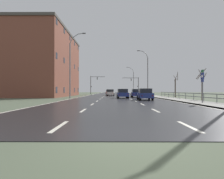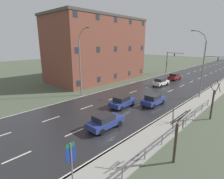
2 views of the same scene
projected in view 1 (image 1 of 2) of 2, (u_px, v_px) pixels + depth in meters
ground_plane at (115, 95)px, 52.82m from camera, size 160.00×160.00×0.12m
road_asphalt_strip at (114, 94)px, 64.82m from camera, size 14.00×120.00×0.03m
sidewalk_right at (139, 94)px, 64.77m from camera, size 3.00×120.00×0.12m
guardrail at (194, 95)px, 24.08m from camera, size 0.07×32.41×1.00m
street_lamp_midground at (147, 74)px, 43.77m from camera, size 2.53×0.24×10.61m
street_lamp_distant at (133, 81)px, 74.46m from camera, size 2.87×0.24×10.49m
street_lamp_left_bank at (71, 66)px, 31.59m from camera, size 2.71×0.24×10.95m
highway_sign at (202, 82)px, 18.61m from camera, size 0.09×0.68×3.37m
traffic_signal_right at (135, 83)px, 62.21m from camera, size 5.37×0.36×5.67m
traffic_signal_left at (93, 82)px, 63.30m from camera, size 4.92×0.36×6.13m
car_far_left at (136, 93)px, 35.51m from camera, size 1.88×4.12×1.57m
car_near_right at (109, 92)px, 55.01m from camera, size 1.89×4.13×1.57m
car_far_right at (145, 94)px, 25.75m from camera, size 1.90×4.13×1.57m
car_mid_centre at (123, 93)px, 31.88m from camera, size 1.95×4.16×1.57m
car_near_left at (111, 92)px, 47.02m from camera, size 1.96×4.16×1.57m
brick_building at (44, 65)px, 43.40m from camera, size 11.98×23.36×14.49m
bare_tree_near at (202, 85)px, 25.43m from camera, size 1.39×1.22×4.36m
bare_tree_mid at (175, 87)px, 35.76m from camera, size 1.06×1.09×4.82m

